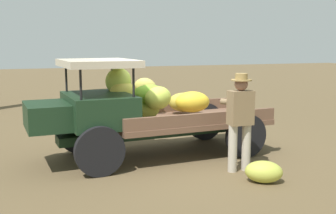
# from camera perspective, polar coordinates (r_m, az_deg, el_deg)

# --- Properties ---
(ground_plane) EXTENTS (60.00, 60.00, 0.00)m
(ground_plane) POSITION_cam_1_polar(r_m,az_deg,el_deg) (7.93, 0.84, -6.82)
(ground_plane) COLOR brown
(truck) EXTENTS (4.54, 1.95, 1.85)m
(truck) POSITION_cam_1_polar(r_m,az_deg,el_deg) (7.69, -4.53, -0.49)
(truck) COLOR #18301C
(truck) RESTS_ON ground
(farmer) EXTENTS (0.53, 0.46, 1.65)m
(farmer) POSITION_cam_1_polar(r_m,az_deg,el_deg) (6.94, 9.95, -1.27)
(farmer) COLOR #B7AC9B
(farmer) RESTS_ON ground
(loose_banana_bunch) EXTENTS (0.70, 0.63, 0.35)m
(loose_banana_bunch) POSITION_cam_1_polar(r_m,az_deg,el_deg) (6.61, 13.10, -8.72)
(loose_banana_bunch) COLOR #B9C048
(loose_banana_bunch) RESTS_ON ground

